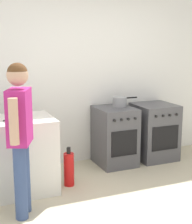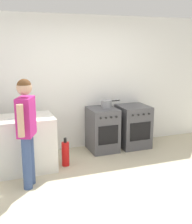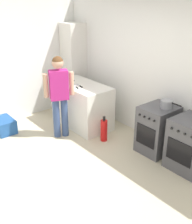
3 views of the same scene
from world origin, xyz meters
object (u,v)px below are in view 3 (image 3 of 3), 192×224
Objects in this scene: knife_chef at (68,80)px; knife_paring at (64,81)px; knife_utility at (80,86)px; person at (59,91)px; recycling_crate_lower at (4,125)px; fire_extinguisher at (104,130)px; pot at (167,104)px; larder_cabinet at (74,67)px; oven_left at (157,129)px; knife_carving at (76,86)px; oven_right at (191,144)px.

knife_chef and knife_paring have the same top height.
person is at bearing -80.26° from knife_utility.
recycling_crate_lower is (-0.33, -1.39, -0.76)m from knife_chef.
knife_utility is 0.55m from person.
knife_paring is 1.42m from fire_extinguisher.
pot is 1.36× the size of knife_chef.
knife_utility is at bearing 99.74° from person.
oven_left is at bearing -2.21° from larder_cabinet.
knife_utility is (-1.64, -0.46, 0.48)m from oven_left.
fire_extinguisher is (0.79, 0.07, -0.69)m from knife_carving.
knife_utility is at bearing -29.27° from larder_cabinet.
knife_utility is 0.13× the size of larder_cabinet.
oven_right is 2.88m from knife_paring.
pot is 2.30m from knife_paring.
knife_chef is (-2.10, -0.43, 0.48)m from oven_left.
fire_extinguisher is at bearing 2.51° from knife_paring.
recycling_crate_lower is (-0.79, -1.35, -0.76)m from knife_utility.
pot is at bearing 174.25° from oven_right.
knife_chef is at bearing 76.68° from recycling_crate_lower.
oven_left is 2.63× the size of knife_carving.
oven_right is 1.63× the size of recycling_crate_lower.
knife_paring is 0.13× the size of person.
oven_right is at bearing -5.75° from pot.
larder_cabinet is at bearing 96.65° from recycling_crate_lower.
pot is (0.10, 0.06, 0.49)m from oven_left.
knife_chef is 0.89× the size of knife_carving.
knife_carving is at bearing -33.35° from larder_cabinet.
pot reaches higher than oven_left.
larder_cabinet is at bearing 134.86° from person.
fire_extinguisher is (-1.54, -0.48, -0.21)m from oven_right.
pot is 0.75× the size of recycling_crate_lower.
oven_right is at bearing 0.00° from oven_left.
knife_utility is 0.50× the size of fire_extinguisher.
larder_cabinet reaches higher than oven_right.
larder_cabinet is (-0.22, 1.92, 0.86)m from recycling_crate_lower.
knife_carving is 0.62× the size of recycling_crate_lower.
knife_carving is at bearing -161.80° from oven_left.
pot is 3.24m from recycling_crate_lower.
oven_right is at bearing 11.33° from knife_utility.
oven_left is 2.23m from knife_paring.
knife_paring is 0.74m from person.
knife_chef is 0.14× the size of larder_cabinet.
fire_extinguisher is (1.23, -0.05, -0.69)m from knife_chef.
knife_utility is at bearing -4.11° from knife_chef.
knife_chef is at bearing -167.48° from pot.
knife_carving is 0.20× the size of person.
knife_chef is 0.46m from knife_utility.
larder_cabinet is at bearing 179.07° from pot.
recycling_crate_lower is (-0.76, -1.27, -0.76)m from knife_carving.
knife_utility reaches higher than oven_right.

